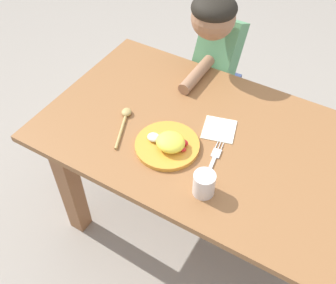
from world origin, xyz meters
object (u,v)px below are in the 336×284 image
object	(u,v)px
fork	(213,161)
spoon	(125,119)
plate	(168,144)
person	(215,72)
drinking_cup	(204,184)

from	to	relation	value
fork	spoon	bearing A→B (deg)	79.03
plate	person	world-z (taller)	person
person	fork	bearing A→B (deg)	114.44
drinking_cup	spoon	bearing A→B (deg)	160.85
spoon	person	world-z (taller)	person
spoon	drinking_cup	distance (m)	0.43
plate	drinking_cup	distance (m)	0.22
spoon	plate	bearing A→B (deg)	-121.71
plate	fork	bearing A→B (deg)	7.32
plate	spoon	bearing A→B (deg)	170.91
spoon	drinking_cup	world-z (taller)	drinking_cup
plate	drinking_cup	xyz separation A→B (m)	(0.19, -0.11, 0.02)
spoon	drinking_cup	xyz separation A→B (m)	(0.40, -0.14, 0.03)
fork	plate	bearing A→B (deg)	88.26
drinking_cup	person	size ratio (longest dim) A/B	0.09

